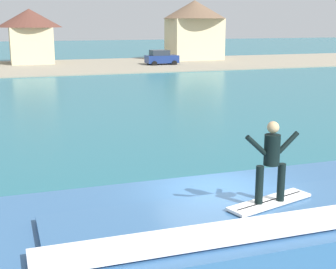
{
  "coord_description": "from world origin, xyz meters",
  "views": [
    {
      "loc": [
        -4.58,
        -9.89,
        5.15
      ],
      "look_at": [
        0.09,
        3.78,
        1.79
      ],
      "focal_mm": 51.8,
      "sensor_mm": 36.0,
      "label": 1
    }
  ],
  "objects_px": {
    "surfboard": "(270,202)",
    "surfer": "(272,158)",
    "house_small_cottage": "(30,32)",
    "wave_crest": "(242,232)",
    "car_far_shore": "(161,58)",
    "house_gabled_white": "(194,26)"
  },
  "relations": [
    {
      "from": "car_far_shore",
      "to": "house_small_cottage",
      "type": "distance_m",
      "value": 16.75
    },
    {
      "from": "car_far_shore",
      "to": "wave_crest",
      "type": "bearing_deg",
      "value": -106.04
    },
    {
      "from": "wave_crest",
      "to": "house_small_cottage",
      "type": "xyz_separation_m",
      "value": [
        -1.04,
        54.9,
        3.21
      ]
    },
    {
      "from": "surfer",
      "to": "house_gabled_white",
      "type": "xyz_separation_m",
      "value": [
        20.1,
        54.2,
        2.14
      ]
    },
    {
      "from": "wave_crest",
      "to": "car_far_shore",
      "type": "bearing_deg",
      "value": 73.96
    },
    {
      "from": "surfboard",
      "to": "house_gabled_white",
      "type": "xyz_separation_m",
      "value": [
        20.05,
        54.14,
        3.11
      ]
    },
    {
      "from": "surfer",
      "to": "house_small_cottage",
      "type": "xyz_separation_m",
      "value": [
        -1.35,
        55.43,
        1.42
      ]
    },
    {
      "from": "wave_crest",
      "to": "house_small_cottage",
      "type": "relative_size",
      "value": 1.25
    },
    {
      "from": "surfboard",
      "to": "surfer",
      "type": "distance_m",
      "value": 0.97
    },
    {
      "from": "surfboard",
      "to": "car_far_shore",
      "type": "height_order",
      "value": "car_far_shore"
    },
    {
      "from": "surfer",
      "to": "house_small_cottage",
      "type": "distance_m",
      "value": 55.47
    },
    {
      "from": "car_far_shore",
      "to": "house_small_cottage",
      "type": "bearing_deg",
      "value": 152.72
    },
    {
      "from": "surfer",
      "to": "house_gabled_white",
      "type": "distance_m",
      "value": 57.85
    },
    {
      "from": "surfboard",
      "to": "house_gabled_white",
      "type": "distance_m",
      "value": 57.82
    },
    {
      "from": "wave_crest",
      "to": "car_far_shore",
      "type": "height_order",
      "value": "car_far_shore"
    },
    {
      "from": "surfer",
      "to": "house_gabled_white",
      "type": "relative_size",
      "value": 0.2
    },
    {
      "from": "house_gabled_white",
      "to": "house_small_cottage",
      "type": "xyz_separation_m",
      "value": [
        -21.45,
        1.23,
        -0.73
      ]
    },
    {
      "from": "surfboard",
      "to": "surfer",
      "type": "relative_size",
      "value": 1.23
    },
    {
      "from": "surfboard",
      "to": "house_small_cottage",
      "type": "distance_m",
      "value": 55.44
    },
    {
      "from": "house_gabled_white",
      "to": "house_small_cottage",
      "type": "distance_m",
      "value": 21.5
    },
    {
      "from": "wave_crest",
      "to": "surfer",
      "type": "bearing_deg",
      "value": -59.46
    },
    {
      "from": "house_small_cottage",
      "to": "wave_crest",
      "type": "bearing_deg",
      "value": -88.92
    }
  ]
}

